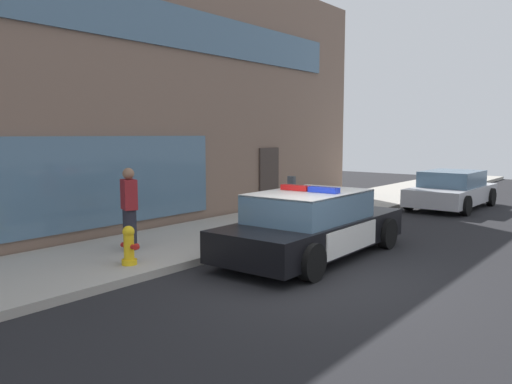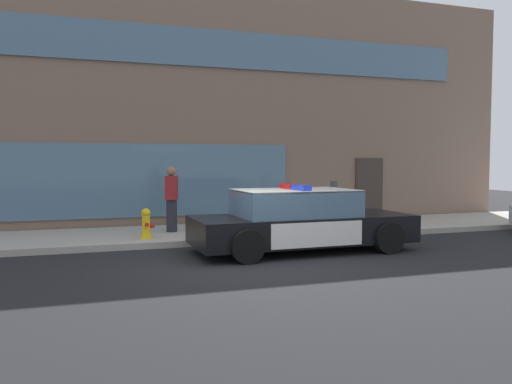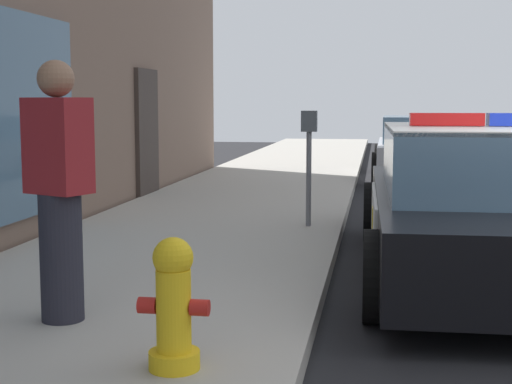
% 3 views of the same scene
% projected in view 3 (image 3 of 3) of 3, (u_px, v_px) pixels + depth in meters
% --- Properties ---
extents(sidewalk, '(48.00, 3.18, 0.15)m').
position_uv_depth(sidewalk, '(114.00, 300.00, 5.81)').
color(sidewalk, '#A39E93').
rests_on(sidewalk, ground).
extents(police_cruiser, '(4.93, 2.15, 1.49)m').
position_uv_depth(police_cruiser, '(480.00, 204.00, 6.81)').
color(police_cruiser, black).
rests_on(police_cruiser, ground).
extents(fire_hydrant, '(0.34, 0.39, 0.73)m').
position_uv_depth(fire_hydrant, '(174.00, 305.00, 4.07)').
color(fire_hydrant, gold).
rests_on(fire_hydrant, sidewalk).
extents(car_down_street, '(4.32, 2.10, 1.29)m').
position_uv_depth(car_down_street, '(424.00, 148.00, 15.59)').
color(car_down_street, '#B7B7BC').
rests_on(car_down_street, ground).
extents(pedestrian_on_sidewalk, '(0.39, 0.47, 1.71)m').
position_uv_depth(pedestrian_on_sidewalk, '(59.00, 191.00, 4.92)').
color(pedestrian_on_sidewalk, '#23232D').
rests_on(pedestrian_on_sidewalk, sidewalk).
extents(parking_meter, '(0.12, 0.18, 1.34)m').
position_uv_depth(parking_meter, '(309.00, 146.00, 8.70)').
color(parking_meter, slate).
rests_on(parking_meter, sidewalk).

